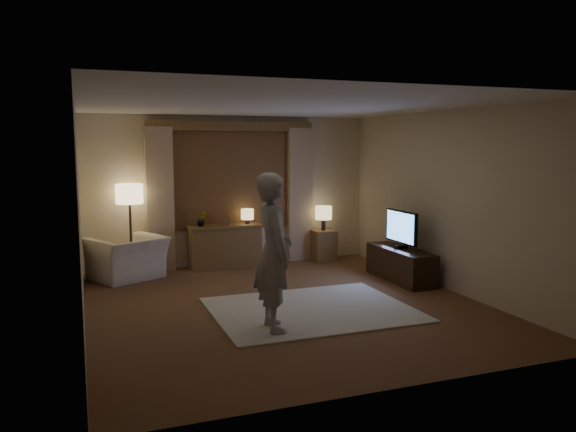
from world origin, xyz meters
name	(u,v)px	position (x,y,z in m)	size (l,w,h in m)	color
room	(273,201)	(0.00, 0.50, 1.33)	(5.04, 5.54, 2.64)	brown
rug	(311,310)	(0.23, -0.35, 0.01)	(2.50, 2.00, 0.02)	beige
sideboard	(225,247)	(-0.19, 2.50, 0.35)	(1.20, 0.40, 0.70)	brown
picture_frame	(225,222)	(-0.19, 2.50, 0.80)	(0.16, 0.02, 0.20)	brown
plant	(202,220)	(-0.59, 2.50, 0.85)	(0.17, 0.13, 0.30)	#999999
table_lamp_sideboard	(247,215)	(0.21, 2.50, 0.90)	(0.22, 0.22, 0.30)	black
floor_lamp	(130,199)	(-1.75, 2.50, 1.24)	(0.43, 0.43, 1.48)	black
armchair	(128,258)	(-1.83, 2.20, 0.34)	(1.03, 0.90, 0.67)	#F1DFC6
side_table	(323,245)	(1.63, 2.45, 0.28)	(0.40, 0.40, 0.56)	brown
table_lamp_side	(324,213)	(1.63, 2.45, 0.87)	(0.30, 0.30, 0.44)	black
tv_stand	(401,264)	(2.15, 0.65, 0.25)	(0.45, 1.40, 0.50)	black
tv	(401,228)	(2.15, 0.65, 0.83)	(0.20, 0.82, 0.60)	black
person	(274,252)	(-0.48, -0.92, 0.91)	(0.65, 0.43, 1.78)	#9B958F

